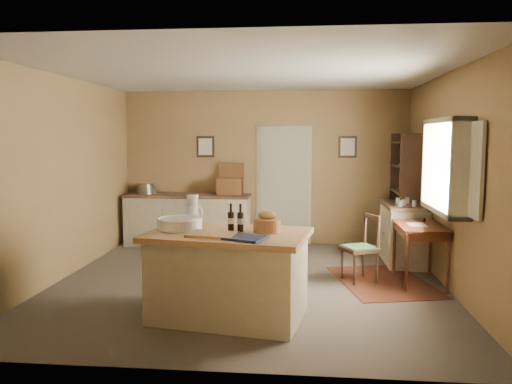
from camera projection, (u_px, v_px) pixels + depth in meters
The scene contains 16 objects.
ground at pixel (249, 283), 6.50m from camera, with size 5.00×5.00×0.00m, color #4F453C.
wall_back at pixel (264, 168), 8.83m from camera, with size 5.00×0.10×2.70m, color olive.
wall_front at pixel (213, 206), 3.88m from camera, with size 5.00×0.10×2.70m, color olive.
wall_left at pixel (61, 178), 6.59m from camera, with size 0.10×5.00×2.70m, color olive.
wall_right at pixel (451, 181), 6.12m from camera, with size 0.10×5.00×2.70m, color olive.
ceiling at pixel (249, 72), 6.21m from camera, with size 5.00×5.00×0.00m, color silver.
door at pixel (284, 185), 8.80m from camera, with size 0.97×0.06×2.11m, color #ABAF97.
framed_prints at pixel (276, 147), 8.75m from camera, with size 2.82×0.02×0.38m.
window at pixel (450, 166), 5.91m from camera, with size 0.25×1.99×1.12m.
work_island at pixel (228, 272), 5.21m from camera, with size 1.78×1.31×1.20m.
sideboard at pixel (188, 218), 8.75m from camera, with size 2.18×0.62×1.18m.
rug at pixel (383, 282), 6.53m from camera, with size 1.10×1.60×0.01m, color #421A10.
writing_desk at pixel (420, 232), 6.42m from camera, with size 0.57×0.93×0.82m.
desk_chair at pixel (359, 249), 6.52m from camera, with size 0.40×0.40×0.86m, color black, non-canonical shape.
right_cabinet at pixel (404, 233), 7.47m from camera, with size 0.58×1.04×0.99m.
shelving_unit at pixel (407, 195), 7.96m from camera, with size 0.33×0.88×1.95m.
Camera 1 is at (0.70, -6.30, 1.89)m, focal length 35.00 mm.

